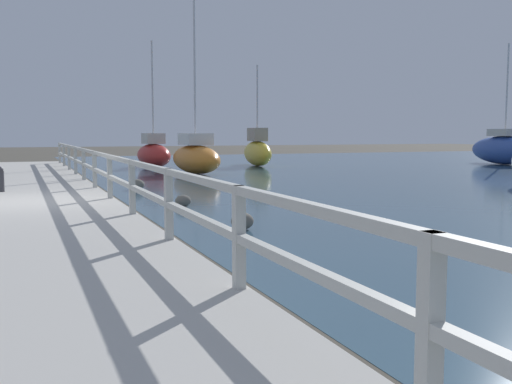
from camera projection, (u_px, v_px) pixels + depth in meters
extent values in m
plane|color=#4C473D|center=(27.00, 214.00, 12.33)|extent=(120.00, 120.00, 0.00)
cube|color=beige|center=(26.00, 208.00, 12.32)|extent=(3.60, 36.00, 0.26)
cube|color=beige|center=(430.00, 327.00, 2.91)|extent=(0.10, 0.10, 0.94)
cube|color=beige|center=(239.00, 237.00, 5.40)|extent=(0.10, 0.10, 0.94)
cube|color=beige|center=(169.00, 204.00, 7.90)|extent=(0.10, 0.10, 0.94)
cube|color=beige|center=(132.00, 187.00, 10.39)|extent=(0.10, 0.10, 0.94)
cube|color=beige|center=(110.00, 176.00, 12.89)|extent=(0.10, 0.10, 0.94)
cube|color=beige|center=(95.00, 169.00, 15.38)|extent=(0.10, 0.10, 0.94)
cube|color=beige|center=(84.00, 164.00, 17.88)|extent=(0.10, 0.10, 0.94)
cube|color=beige|center=(75.00, 160.00, 20.37)|extent=(0.10, 0.10, 0.94)
cube|color=beige|center=(69.00, 157.00, 22.87)|extent=(0.10, 0.10, 0.94)
cube|color=beige|center=(64.00, 155.00, 25.36)|extent=(0.10, 0.10, 0.94)
cube|color=beige|center=(60.00, 153.00, 27.86)|extent=(0.10, 0.10, 0.94)
cube|color=beige|center=(109.00, 156.00, 12.84)|extent=(0.09, 32.50, 0.08)
cube|color=beige|center=(110.00, 176.00, 12.89)|extent=(0.09, 32.50, 0.08)
ellipsoid|color=#666056|center=(242.00, 221.00, 10.31)|extent=(0.40, 0.36, 0.30)
ellipsoid|color=#666056|center=(183.00, 201.00, 13.49)|extent=(0.36, 0.33, 0.27)
ellipsoid|color=#666056|center=(137.00, 185.00, 17.47)|extent=(0.42, 0.38, 0.31)
cylinder|color=#333338|center=(0.00, 181.00, 14.29)|extent=(0.18, 0.18, 0.50)
sphere|color=#333338|center=(0.00, 170.00, 14.26)|extent=(0.16, 0.16, 0.16)
ellipsoid|color=orange|center=(196.00, 159.00, 24.35)|extent=(1.46, 4.78, 1.16)
cube|color=silver|center=(195.00, 139.00, 24.27)|extent=(1.02, 1.78, 0.47)
cylinder|color=silver|center=(195.00, 67.00, 23.99)|extent=(0.09, 0.09, 6.24)
ellipsoid|color=gold|center=(257.00, 153.00, 30.00)|extent=(1.62, 4.54, 1.24)
cube|color=#9E937F|center=(257.00, 135.00, 29.91)|extent=(0.93, 1.86, 0.66)
cylinder|color=silver|center=(257.00, 103.00, 29.75)|extent=(0.09, 0.09, 3.75)
ellipsoid|color=#2D4C9E|center=(505.00, 150.00, 31.23)|extent=(2.47, 5.72, 1.48)
cube|color=beige|center=(505.00, 132.00, 31.14)|extent=(1.35, 1.86, 0.37)
cylinder|color=silver|center=(507.00, 90.00, 30.92)|extent=(0.09, 0.09, 4.75)
ellipsoid|color=red|center=(154.00, 156.00, 28.54)|extent=(1.61, 3.37, 1.13)
cube|color=beige|center=(153.00, 139.00, 28.46)|extent=(0.99, 1.08, 0.50)
cylinder|color=silver|center=(152.00, 93.00, 28.25)|extent=(0.09, 0.09, 4.83)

